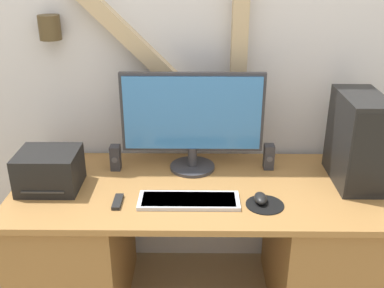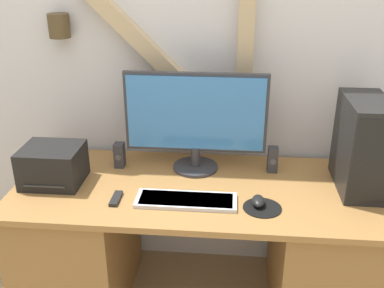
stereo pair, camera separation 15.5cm
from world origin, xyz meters
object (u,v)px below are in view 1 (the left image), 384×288
at_px(computer_tower, 357,140).
at_px(printer, 49,170).
at_px(mouse, 261,198).
at_px(speaker_right, 269,157).
at_px(speaker_left, 115,158).
at_px(remote_control, 118,202).
at_px(monitor, 192,117).
at_px(keyboard, 189,200).

height_order(computer_tower, printer, computer_tower).
distance_m(mouse, speaker_right, 0.36).
height_order(speaker_left, remote_control, speaker_left).
relative_size(monitor, printer, 2.53).
bearing_deg(remote_control, printer, 157.05).
bearing_deg(printer, speaker_left, 35.19).
relative_size(mouse, speaker_left, 0.74).
height_order(keyboard, speaker_left, speaker_left).
height_order(mouse, speaker_left, speaker_left).
xyz_separation_m(monitor, printer, (-0.68, -0.21, -0.19)).
distance_m(keyboard, remote_control, 0.32).
relative_size(mouse, speaker_right, 0.74).
bearing_deg(monitor, printer, -162.43).
bearing_deg(computer_tower, remote_control, -168.51).
bearing_deg(monitor, keyboard, -92.11).
bearing_deg(remote_control, computer_tower, 11.49).
distance_m(mouse, printer, 1.00).
distance_m(monitor, speaker_left, 0.45).
distance_m(speaker_right, remote_control, 0.82).
distance_m(speaker_left, remote_control, 0.35).
distance_m(speaker_left, speaker_right, 0.79).
distance_m(keyboard, speaker_left, 0.51).
height_order(keyboard, mouse, mouse).
bearing_deg(speaker_right, computer_tower, -18.94).
height_order(monitor, speaker_right, monitor).
distance_m(computer_tower, printer, 1.47).
xyz_separation_m(printer, speaker_left, (0.28, 0.20, -0.03)).
xyz_separation_m(mouse, speaker_left, (-0.71, 0.33, 0.04)).
height_order(speaker_right, remote_control, speaker_right).
bearing_deg(printer, computer_tower, 3.24).
bearing_deg(printer, mouse, -7.73).
xyz_separation_m(keyboard, printer, (-0.66, 0.13, 0.08)).
xyz_separation_m(keyboard, computer_tower, (0.80, 0.22, 0.21)).
bearing_deg(monitor, speaker_left, -177.56).
bearing_deg(computer_tower, keyboard, -164.87).
bearing_deg(speaker_left, mouse, -25.09).
distance_m(keyboard, printer, 0.68).
distance_m(mouse, speaker_left, 0.78).
bearing_deg(computer_tower, printer, -176.76).
distance_m(monitor, remote_control, 0.56).
xyz_separation_m(speaker_left, remote_control, (0.06, -0.34, -0.06)).
xyz_separation_m(speaker_right, remote_control, (-0.73, -0.36, -0.06)).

